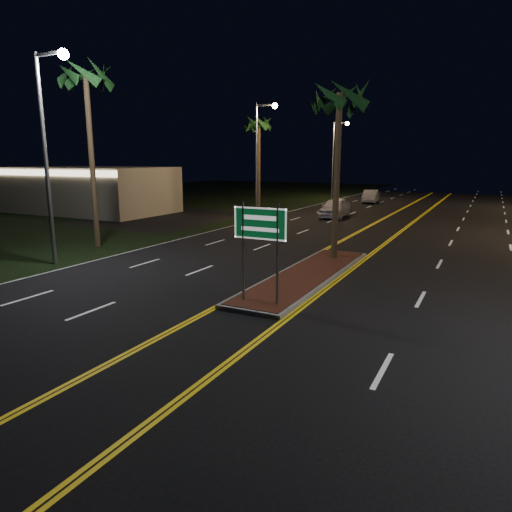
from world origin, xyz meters
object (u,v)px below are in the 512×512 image
Objects in this scene: palm_median at (340,98)px; streetlight_left_mid at (261,147)px; streetlight_left_far at (336,151)px; palm_left_near at (86,78)px; commercial_building at (88,190)px; highway_sign at (260,233)px; car_far at (371,195)px; median_island at (307,275)px; car_near at (335,206)px; palm_left_far at (259,124)px; streetlight_left_near at (50,135)px.

streetlight_left_mid is at bearing 128.17° from palm_median.
palm_left_near reaches higher than streetlight_left_far.
palm_left_near is (13.50, -11.99, 6.68)m from commercial_building.
car_far is at bearing 98.26° from highway_sign.
palm_left_near is at bearing -96.73° from streetlight_left_mid.
median_island is 15.20m from palm_left_near.
commercial_building is at bearing -165.39° from streetlight_left_mid.
commercial_building is at bearing -166.89° from car_near.
palm_left_near reaches higher than palm_left_far.
streetlight_left_near is 0.92× the size of palm_left_near.
car_far is at bearing 77.96° from palm_left_near.
commercial_building is at bearing -142.13° from car_far.
streetlight_left_near is 1.00× the size of streetlight_left_far.
streetlight_left_mid is (-10.61, 17.00, 5.57)m from median_island.
commercial_building is 22.49m from streetlight_left_near.
highway_sign is 31.17m from commercial_building.
commercial_building is 1.53× the size of palm_left_near.
car_far reaches higher than median_island.
palm_left_far reaches higher than palm_median.
palm_median is 0.85× the size of palm_left_near.
palm_median is at bearing -72.42° from streetlight_left_far.
highway_sign is 42.67m from streetlight_left_far.
streetlight_left_mid is 17.25m from palm_median.
car_near is at bearing 107.47° from palm_median.
streetlight_left_near reaches higher than commercial_building.
car_near is 14.48m from car_far.
streetlight_left_far is at bearing 104.11° from car_near.
median_island is 19.94m from car_near.
palm_left_far reaches higher than car_near.
commercial_building is 1.67× the size of streetlight_left_mid.
streetlight_left_mid is at bearing 14.61° from commercial_building.
streetlight_left_mid is 1.00× the size of streetlight_left_far.
streetlight_left_near is 40.00m from streetlight_left_far.
palm_median is at bearing 90.00° from median_island.
commercial_building is 1.81× the size of palm_median.
car_far is (5.10, -3.25, -4.85)m from streetlight_left_far.
streetlight_left_mid reaches higher than highway_sign.
median_island is 3.20× the size of highway_sign.
streetlight_left_near reaches higher than highway_sign.
streetlight_left_near is at bearing -105.41° from car_far.
streetlight_left_near is 37.42m from car_far.
car_near is at bearing -72.32° from streetlight_left_far.
streetlight_left_near is 24.19m from palm_left_far.
median_island is 1.87× the size of car_near.
highway_sign is at bearing -90.00° from palm_median.
median_island is at bearing -90.00° from palm_median.
streetlight_left_near is 23.48m from car_near.
streetlight_left_far is at bearing 107.58° from palm_median.
car_near is at bearing -12.32° from palm_left_far.
highway_sign is at bearing -63.41° from streetlight_left_mid.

